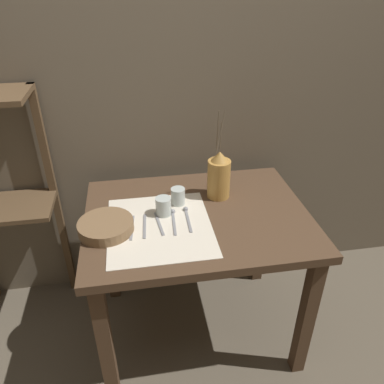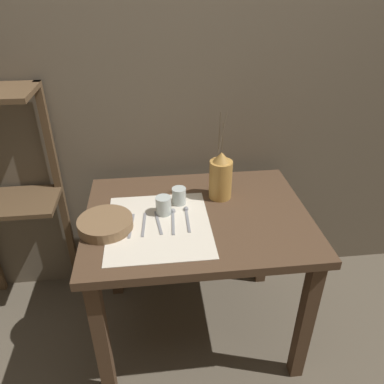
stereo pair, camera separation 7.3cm
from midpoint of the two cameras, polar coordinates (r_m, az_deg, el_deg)
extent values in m
plane|color=brown|center=(2.24, -0.32, -19.74)|extent=(12.00, 12.00, 0.00)
cube|color=#6B5E4C|center=(1.98, -2.82, 15.37)|extent=(7.00, 0.06, 2.40)
cube|color=#4C3523|center=(1.73, -0.39, -3.93)|extent=(1.02, 0.77, 0.04)
cube|color=#4C3523|center=(1.75, -14.29, -21.74)|extent=(0.06, 0.06, 0.72)
cube|color=#4C3523|center=(1.87, 15.94, -17.89)|extent=(0.06, 0.06, 0.72)
cube|color=#4C3523|center=(2.22, -13.47, -8.26)|extent=(0.06, 0.06, 0.72)
cube|color=#4C3523|center=(2.31, 9.51, -6.01)|extent=(0.06, 0.06, 0.72)
cube|color=brown|center=(2.11, -27.89, -2.18)|extent=(0.50, 0.30, 0.02)
cube|color=brown|center=(2.18, -20.93, -1.30)|extent=(0.04, 0.04, 1.28)
cube|color=beige|center=(1.65, -6.21, -5.24)|extent=(0.45, 0.50, 0.00)
cylinder|color=#B7843D|center=(1.80, 2.94, 1.99)|extent=(0.11, 0.11, 0.19)
cone|color=#B7843D|center=(1.75, 3.04, 5.44)|extent=(0.08, 0.08, 0.05)
cylinder|color=brown|center=(1.70, 2.68, 9.35)|extent=(0.01, 0.05, 0.20)
cylinder|color=brown|center=(1.70, 3.16, 9.14)|extent=(0.04, 0.02, 0.19)
cylinder|color=brown|center=(1.72, 3.17, 8.56)|extent=(0.01, 0.04, 0.15)
cylinder|color=brown|center=(1.65, -14.24, -5.13)|extent=(0.24, 0.24, 0.05)
cylinder|color=#B7C1BC|center=(1.70, -5.62, -2.19)|extent=(0.07, 0.07, 0.08)
cylinder|color=#B7C1BC|center=(1.77, -3.33, -0.66)|extent=(0.07, 0.07, 0.08)
cube|color=gray|center=(1.65, -10.39, -5.37)|extent=(0.03, 0.18, 0.00)
cube|color=gray|center=(1.65, -8.49, -5.16)|extent=(0.02, 0.18, 0.00)
cube|color=gray|center=(1.66, -6.29, -4.82)|extent=(0.03, 0.18, 0.00)
cube|color=gray|center=(1.65, -4.03, -4.79)|extent=(0.02, 0.18, 0.00)
sphere|color=gray|center=(1.72, -4.17, -3.01)|extent=(0.02, 0.02, 0.02)
cube|color=gray|center=(1.67, -1.83, -4.38)|extent=(0.01, 0.18, 0.00)
sphere|color=gray|center=(1.74, -2.19, -2.64)|extent=(0.02, 0.02, 0.02)
camera|label=1|loc=(0.04, -91.27, -0.76)|focal=35.00mm
camera|label=2|loc=(0.04, 88.73, 0.76)|focal=35.00mm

